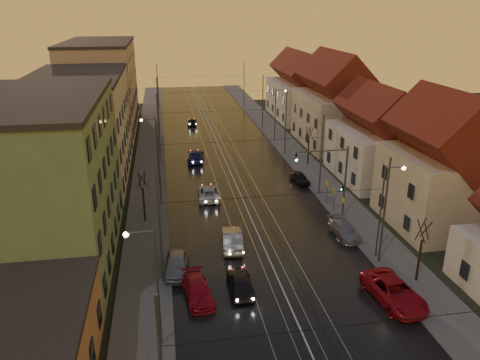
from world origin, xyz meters
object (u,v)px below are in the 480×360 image
traffic_light_mast (336,173)px  parked_right_0 (394,291)px  street_lamp_1 (385,202)px  driving_car_0 (240,283)px  driving_car_4 (192,122)px  parked_left_2 (198,290)px  driving_car_3 (196,156)px  parked_left_3 (176,264)px  parked_right_1 (344,230)px  parked_right_2 (300,178)px  driving_car_2 (209,193)px  driving_car_1 (232,239)px  street_lamp_3 (277,110)px  street_lamp_0 (152,277)px  street_lamp_2 (154,144)px

traffic_light_mast → parked_right_0: (-0.68, -14.04, -3.81)m
street_lamp_1 → driving_car_0: (-12.20, -3.08, -4.17)m
driving_car_4 → parked_left_2: parked_left_2 is taller
driving_car_3 → driving_car_4: (0.93, 20.10, -0.12)m
driving_car_0 → driving_car_3: bearing=-87.6°
driving_car_0 → parked_left_3: (-4.46, 3.36, 0.04)m
parked_left_2 → parked_right_1: parked_left_2 is taller
traffic_light_mast → parked_left_2: size_ratio=1.61×
driving_car_0 → parked_right_2: (10.57, 20.86, -0.09)m
parked_right_2 → traffic_light_mast: bearing=-94.6°
street_lamp_1 → driving_car_2: street_lamp_1 is taller
driving_car_1 → driving_car_3: 24.57m
street_lamp_1 → parked_right_0: street_lamp_1 is taller
street_lamp_3 → parked_right_0: size_ratio=1.41×
driving_car_2 → driving_car_4: bearing=-87.8°
driving_car_0 → parked_right_1: driving_car_0 is taller
street_lamp_0 → traffic_light_mast: bearing=43.1°
street_lamp_0 → driving_car_0: 8.81m
driving_car_1 → driving_car_4: size_ratio=1.26×
street_lamp_0 → driving_car_0: street_lamp_0 is taller
street_lamp_0 → parked_right_0: 17.03m
street_lamp_1 → street_lamp_3: 36.00m
driving_car_0 → parked_left_2: driving_car_0 is taller
driving_car_0 → parked_right_2: driving_car_0 is taller
street_lamp_0 → street_lamp_2: (0.00, 28.00, 0.00)m
street_lamp_2 → parked_right_2: 17.26m
driving_car_4 → street_lamp_0: bearing=89.4°
parked_right_0 → parked_left_3: bearing=150.3°
driving_car_0 → parked_left_2: size_ratio=0.94×
driving_car_1 → parked_left_2: 7.88m
street_lamp_2 → parked_right_1: size_ratio=1.83×
street_lamp_1 → parked_right_1: 6.02m
traffic_light_mast → street_lamp_1: bearing=-82.1°
street_lamp_2 → parked_left_2: bearing=-83.0°
street_lamp_0 → parked_right_1: bearing=35.7°
traffic_light_mast → street_lamp_3: bearing=87.7°
street_lamp_0 → parked_right_2: street_lamp_0 is taller
traffic_light_mast → parked_right_1: size_ratio=1.65×
driving_car_4 → parked_right_1: driving_car_4 is taller
driving_car_4 → parked_right_2: bearing=114.5°
street_lamp_2 → street_lamp_3: 24.24m
driving_car_3 → parked_right_1: 26.75m
driving_car_2 → parked_left_2: 18.40m
street_lamp_3 → parked_right_2: bearing=-95.1°
driving_car_2 → driving_car_0: bearing=94.6°
street_lamp_2 → parked_left_3: street_lamp_2 is taller
driving_car_1 → parked_right_1: (10.27, 0.40, -0.14)m
street_lamp_0 → driving_car_4: bearing=83.8°
parked_left_2 → parked_right_0: bearing=-17.6°
driving_car_2 → parked_right_0: parked_right_0 is taller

